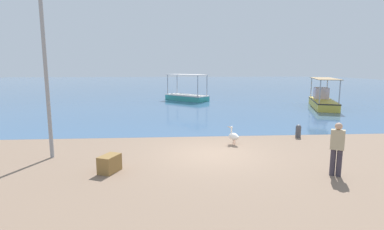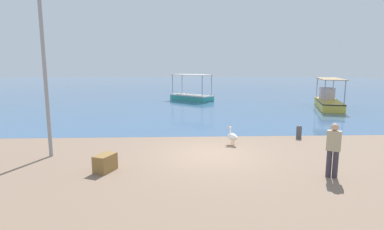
{
  "view_description": "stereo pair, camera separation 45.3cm",
  "coord_description": "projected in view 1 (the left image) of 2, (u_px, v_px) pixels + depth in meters",
  "views": [
    {
      "loc": [
        -1.61,
        -11.23,
        3.37
      ],
      "look_at": [
        -0.56,
        3.49,
        1.0
      ],
      "focal_mm": 28.0,
      "sensor_mm": 36.0,
      "label": 1
    },
    {
      "loc": [
        -1.16,
        -11.26,
        3.37
      ],
      "look_at": [
        -0.56,
        3.49,
        1.0
      ],
      "focal_mm": 28.0,
      "sensor_mm": 36.0,
      "label": 2
    }
  ],
  "objects": [
    {
      "name": "fishing_boat_near_right",
      "position": [
        187.0,
        96.0,
        30.47
      ],
      "size": [
        4.48,
        4.45,
        2.63
      ],
      "color": "teal",
      "rests_on": "harbor_water"
    },
    {
      "name": "mooring_bollard",
      "position": [
        298.0,
        131.0,
        14.44
      ],
      "size": [
        0.27,
        0.27,
        0.63
      ],
      "color": "#47474C",
      "rests_on": "ground"
    },
    {
      "name": "pelican",
      "position": [
        234.0,
        136.0,
        13.11
      ],
      "size": [
        0.52,
        0.74,
        0.8
      ],
      "color": "#E0997A",
      "rests_on": "ground"
    },
    {
      "name": "lamp_post",
      "position": [
        45.0,
        65.0,
        10.75
      ],
      "size": [
        0.28,
        0.28,
        6.15
      ],
      "color": "gray",
      "rests_on": "ground"
    },
    {
      "name": "cargo_crate",
      "position": [
        110.0,
        164.0,
        9.67
      ],
      "size": [
        0.72,
        0.87,
        0.56
      ],
      "primitive_type": "cube",
      "rotation": [
        0.0,
        0.0,
        4.29
      ],
      "color": "olive",
      "rests_on": "ground"
    },
    {
      "name": "fisherman_standing",
      "position": [
        337.0,
        148.0,
        9.25
      ],
      "size": [
        0.46,
        0.4,
        1.69
      ],
      "color": "#38313C",
      "rests_on": "ground"
    },
    {
      "name": "fishing_boat_far_left",
      "position": [
        323.0,
        100.0,
        25.22
      ],
      "size": [
        3.51,
        6.18,
        2.45
      ],
      "color": "gold",
      "rests_on": "harbor_water"
    },
    {
      "name": "harbor_water",
      "position": [
        179.0,
        84.0,
        58.98
      ],
      "size": [
        110.0,
        90.0,
        0.0
      ],
      "primitive_type": "cube",
      "color": "#3C6087",
      "rests_on": "ground"
    },
    {
      "name": "ground",
      "position": [
        213.0,
        154.0,
        11.71
      ],
      "size": [
        120.0,
        120.0,
        0.0
      ],
      "primitive_type": "plane",
      "color": "#826954"
    }
  ]
}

